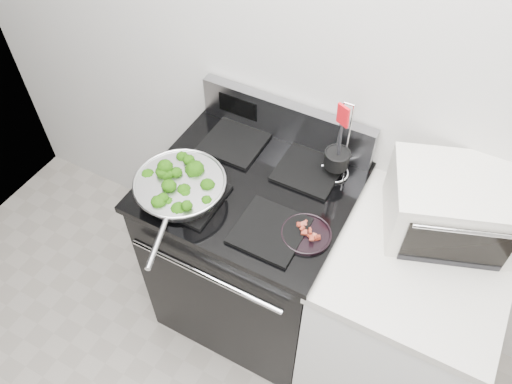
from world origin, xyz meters
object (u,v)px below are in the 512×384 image
Objects in this scene: bacon_plate at (306,232)px; gas_range at (252,250)px; utensil_holder at (336,162)px; skillet at (180,188)px; toaster_oven at (452,206)px.

gas_range is at bearing 156.51° from bacon_plate.
gas_range is 3.21× the size of utensil_holder.
gas_range is 6.17× the size of bacon_plate.
gas_range is 2.10× the size of skillet.
gas_range is at bearing -118.91° from utensil_holder.
skillet is at bearing -178.66° from toaster_oven.
utensil_holder is 0.45m from toaster_oven.
skillet is 1.04× the size of toaster_oven.
gas_range reaches higher than bacon_plate.
utensil_holder is at bearing 37.13° from gas_range.
toaster_oven is at bearing 34.55° from bacon_plate.
bacon_plate is (0.49, 0.06, -0.04)m from skillet.
skillet is at bearing -173.02° from bacon_plate.
utensil_holder reaches higher than toaster_oven.
bacon_plate is 0.52m from toaster_oven.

